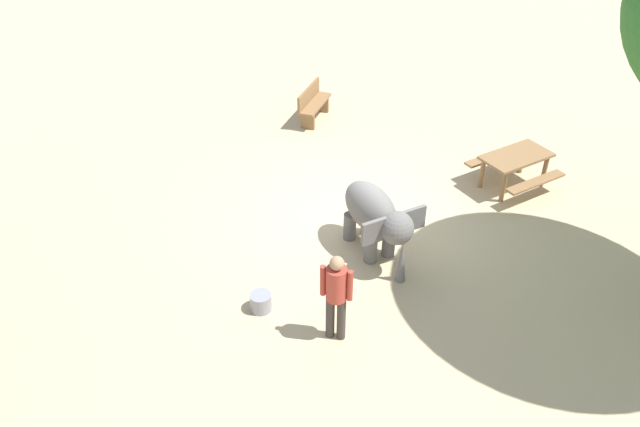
{
  "coord_description": "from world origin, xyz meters",
  "views": [
    {
      "loc": [
        -8.4,
        5.73,
        7.32
      ],
      "look_at": [
        -0.4,
        1.17,
        0.8
      ],
      "focal_mm": 34.8,
      "sensor_mm": 36.0,
      "label": 1
    }
  ],
  "objects_px": {
    "person_handler": "(336,292)",
    "feed_bucket": "(261,302)",
    "picnic_table_near": "(515,163)",
    "wooden_bench": "(313,103)",
    "elephant": "(376,215)"
  },
  "relations": [
    {
      "from": "wooden_bench",
      "to": "picnic_table_near",
      "type": "xyz_separation_m",
      "value": [
        -4.94,
        -2.18,
        0.12
      ]
    },
    {
      "from": "feed_bucket",
      "to": "person_handler",
      "type": "bearing_deg",
      "value": -146.15
    },
    {
      "from": "person_handler",
      "to": "wooden_bench",
      "type": "relative_size",
      "value": 1.22
    },
    {
      "from": "elephant",
      "to": "feed_bucket",
      "type": "relative_size",
      "value": 5.25
    },
    {
      "from": "wooden_bench",
      "to": "picnic_table_near",
      "type": "height_order",
      "value": "wooden_bench"
    },
    {
      "from": "picnic_table_near",
      "to": "feed_bucket",
      "type": "relative_size",
      "value": 4.26
    },
    {
      "from": "feed_bucket",
      "to": "picnic_table_near",
      "type": "bearing_deg",
      "value": -83.13
    },
    {
      "from": "feed_bucket",
      "to": "wooden_bench",
      "type": "bearing_deg",
      "value": -36.16
    },
    {
      "from": "wooden_bench",
      "to": "elephant",
      "type": "bearing_deg",
      "value": 32.51
    },
    {
      "from": "wooden_bench",
      "to": "picnic_table_near",
      "type": "distance_m",
      "value": 5.4
    },
    {
      "from": "elephant",
      "to": "person_handler",
      "type": "relative_size",
      "value": 1.17
    },
    {
      "from": "wooden_bench",
      "to": "picnic_table_near",
      "type": "relative_size",
      "value": 0.87
    },
    {
      "from": "person_handler",
      "to": "feed_bucket",
      "type": "distance_m",
      "value": 1.58
    },
    {
      "from": "picnic_table_near",
      "to": "person_handler",
      "type": "bearing_deg",
      "value": 17.57
    },
    {
      "from": "person_handler",
      "to": "picnic_table_near",
      "type": "bearing_deg",
      "value": -25.26
    }
  ]
}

